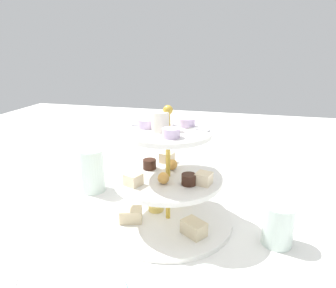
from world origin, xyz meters
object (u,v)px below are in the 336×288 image
at_px(water_glass_mid_back, 278,225).
at_px(butter_knife_left, 214,172).
at_px(tiered_serving_stand, 168,187).
at_px(water_glass_tall_right, 92,170).
at_px(butter_knife_right, 18,260).

bearing_deg(water_glass_mid_back, butter_knife_left, -63.78).
xyz_separation_m(tiered_serving_stand, butter_knife_left, (-0.07, -0.30, -0.08)).
xyz_separation_m(tiered_serving_stand, water_glass_mid_back, (-0.23, 0.02, -0.04)).
height_order(tiered_serving_stand, water_glass_mid_back, tiered_serving_stand).
height_order(water_glass_tall_right, butter_knife_right, water_glass_tall_right).
distance_m(butter_knife_left, butter_knife_right, 0.59).
relative_size(butter_knife_right, water_glass_mid_back, 1.99).
bearing_deg(water_glass_mid_back, butter_knife_right, 20.30).
relative_size(water_glass_tall_right, water_glass_mid_back, 1.37).
bearing_deg(tiered_serving_stand, water_glass_tall_right, -23.24).
xyz_separation_m(butter_knife_left, water_glass_mid_back, (-0.16, 0.32, 0.04)).
bearing_deg(tiered_serving_stand, water_glass_mid_back, 173.99).
bearing_deg(tiered_serving_stand, butter_knife_left, -103.53).
xyz_separation_m(tiered_serving_stand, water_glass_tall_right, (0.24, -0.10, -0.03)).
bearing_deg(water_glass_tall_right, butter_knife_right, 90.13).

